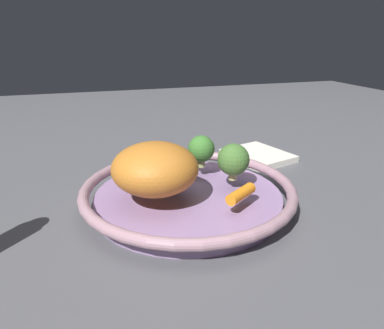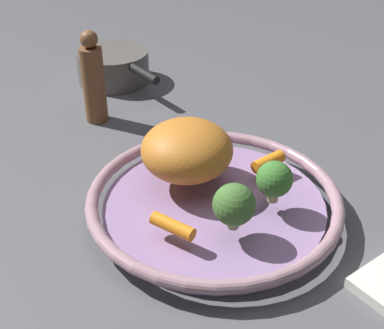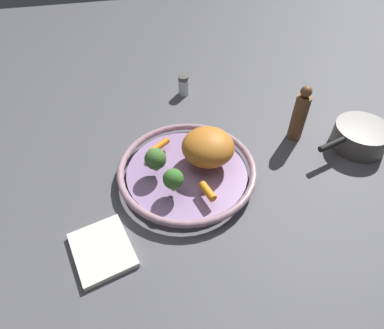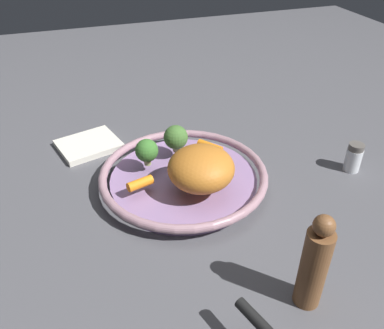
{
  "view_description": "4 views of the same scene",
  "coord_description": "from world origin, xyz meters",
  "px_view_note": "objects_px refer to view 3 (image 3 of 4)",
  "views": [
    {
      "loc": [
        0.51,
        -0.15,
        0.27
      ],
      "look_at": [
        0.01,
        0.0,
        0.08
      ],
      "focal_mm": 33.15,
      "sensor_mm": 36.0,
      "label": 1
    },
    {
      "loc": [
        0.24,
        0.54,
        0.47
      ],
      "look_at": [
        0.02,
        -0.03,
        0.07
      ],
      "focal_mm": 49.99,
      "sensor_mm": 36.0,
      "label": 2
    },
    {
      "loc": [
        -0.57,
        0.11,
        0.64
      ],
      "look_at": [
        -0.03,
        -0.01,
        0.07
      ],
      "focal_mm": 31.24,
      "sensor_mm": 36.0,
      "label": 3
    },
    {
      "loc": [
        -0.2,
        -0.64,
        0.52
      ],
      "look_at": [
        0.02,
        -0.01,
        0.05
      ],
      "focal_mm": 37.33,
      "sensor_mm": 36.0,
      "label": 4
    }
  ],
  "objects_px": {
    "roast_chicken_piece": "(208,147)",
    "baby_carrot_back": "(208,191)",
    "broccoli_floret_mid": "(155,159)",
    "dish_towel": "(102,250)",
    "broccoli_floret_edge": "(173,179)",
    "baby_carrot_left": "(160,146)",
    "serving_bowl": "(187,171)",
    "salt_shaker": "(184,85)",
    "saucepan": "(360,137)",
    "pepper_mill": "(300,115)"
  },
  "relations": [
    {
      "from": "roast_chicken_piece",
      "to": "baby_carrot_back",
      "type": "relative_size",
      "value": 2.56
    },
    {
      "from": "broccoli_floret_mid",
      "to": "dish_towel",
      "type": "xyz_separation_m",
      "value": [
        -0.18,
        0.14,
        -0.07
      ]
    },
    {
      "from": "broccoli_floret_edge",
      "to": "broccoli_floret_mid",
      "type": "relative_size",
      "value": 0.95
    },
    {
      "from": "broccoli_floret_mid",
      "to": "baby_carrot_left",
      "type": "bearing_deg",
      "value": -14.5
    },
    {
      "from": "serving_bowl",
      "to": "roast_chicken_piece",
      "type": "bearing_deg",
      "value": -72.74
    },
    {
      "from": "broccoli_floret_edge",
      "to": "salt_shaker",
      "type": "height_order",
      "value": "broccoli_floret_edge"
    },
    {
      "from": "roast_chicken_piece",
      "to": "saucepan",
      "type": "relative_size",
      "value": 0.58
    },
    {
      "from": "roast_chicken_piece",
      "to": "broccoli_floret_edge",
      "type": "relative_size",
      "value": 2.25
    },
    {
      "from": "serving_bowl",
      "to": "baby_carrot_left",
      "type": "height_order",
      "value": "baby_carrot_left"
    },
    {
      "from": "serving_bowl",
      "to": "broccoli_floret_mid",
      "type": "distance_m",
      "value": 0.09
    },
    {
      "from": "baby_carrot_back",
      "to": "saucepan",
      "type": "relative_size",
      "value": 0.23
    },
    {
      "from": "pepper_mill",
      "to": "serving_bowl",
      "type": "bearing_deg",
      "value": 104.94
    },
    {
      "from": "serving_bowl",
      "to": "baby_carrot_back",
      "type": "distance_m",
      "value": 0.1
    },
    {
      "from": "baby_carrot_back",
      "to": "saucepan",
      "type": "bearing_deg",
      "value": -76.19
    },
    {
      "from": "baby_carrot_left",
      "to": "baby_carrot_back",
      "type": "bearing_deg",
      "value": -154.24
    },
    {
      "from": "baby_carrot_left",
      "to": "pepper_mill",
      "type": "distance_m",
      "value": 0.39
    },
    {
      "from": "saucepan",
      "to": "dish_towel",
      "type": "xyz_separation_m",
      "value": [
        -0.19,
        0.71,
        -0.03
      ]
    },
    {
      "from": "broccoli_floret_edge",
      "to": "broccoli_floret_mid",
      "type": "xyz_separation_m",
      "value": [
        0.07,
        0.03,
        0.0
      ]
    },
    {
      "from": "serving_bowl",
      "to": "dish_towel",
      "type": "height_order",
      "value": "serving_bowl"
    },
    {
      "from": "broccoli_floret_mid",
      "to": "pepper_mill",
      "type": "bearing_deg",
      "value": -78.67
    },
    {
      "from": "baby_carrot_back",
      "to": "roast_chicken_piece",
      "type": "bearing_deg",
      "value": -14.11
    },
    {
      "from": "serving_bowl",
      "to": "broccoli_floret_edge",
      "type": "relative_size",
      "value": 5.98
    },
    {
      "from": "broccoli_floret_edge",
      "to": "salt_shaker",
      "type": "distance_m",
      "value": 0.45
    },
    {
      "from": "serving_bowl",
      "to": "salt_shaker",
      "type": "xyz_separation_m",
      "value": [
        0.37,
        -0.07,
        0.01
      ]
    },
    {
      "from": "saucepan",
      "to": "salt_shaker",
      "type": "bearing_deg",
      "value": 50.14
    },
    {
      "from": "serving_bowl",
      "to": "saucepan",
      "type": "distance_m",
      "value": 0.49
    },
    {
      "from": "roast_chicken_piece",
      "to": "dish_towel",
      "type": "height_order",
      "value": "roast_chicken_piece"
    },
    {
      "from": "broccoli_floret_edge",
      "to": "pepper_mill",
      "type": "distance_m",
      "value": 0.41
    },
    {
      "from": "baby_carrot_left",
      "to": "salt_shaker",
      "type": "distance_m",
      "value": 0.32
    },
    {
      "from": "roast_chicken_piece",
      "to": "broccoli_floret_mid",
      "type": "distance_m",
      "value": 0.13
    },
    {
      "from": "roast_chicken_piece",
      "to": "baby_carrot_back",
      "type": "bearing_deg",
      "value": 165.89
    },
    {
      "from": "baby_carrot_back",
      "to": "dish_towel",
      "type": "distance_m",
      "value": 0.26
    },
    {
      "from": "broccoli_floret_edge",
      "to": "dish_towel",
      "type": "height_order",
      "value": "broccoli_floret_edge"
    },
    {
      "from": "pepper_mill",
      "to": "dish_towel",
      "type": "height_order",
      "value": "pepper_mill"
    },
    {
      "from": "dish_towel",
      "to": "saucepan",
      "type": "bearing_deg",
      "value": -75.05
    },
    {
      "from": "salt_shaker",
      "to": "baby_carrot_back",
      "type": "bearing_deg",
      "value": 175.55
    },
    {
      "from": "serving_bowl",
      "to": "baby_carrot_back",
      "type": "bearing_deg",
      "value": -163.57
    },
    {
      "from": "broccoli_floret_mid",
      "to": "broccoli_floret_edge",
      "type": "bearing_deg",
      "value": -156.73
    },
    {
      "from": "baby_carrot_back",
      "to": "broccoli_floret_mid",
      "type": "relative_size",
      "value": 0.84
    },
    {
      "from": "baby_carrot_left",
      "to": "pepper_mill",
      "type": "bearing_deg",
      "value": -88.65
    },
    {
      "from": "broccoli_floret_mid",
      "to": "salt_shaker",
      "type": "distance_m",
      "value": 0.39
    },
    {
      "from": "saucepan",
      "to": "dish_towel",
      "type": "height_order",
      "value": "saucepan"
    },
    {
      "from": "broccoli_floret_mid",
      "to": "pepper_mill",
      "type": "height_order",
      "value": "pepper_mill"
    },
    {
      "from": "salt_shaker",
      "to": "saucepan",
      "type": "distance_m",
      "value": 0.55
    },
    {
      "from": "roast_chicken_piece",
      "to": "saucepan",
      "type": "height_order",
      "value": "roast_chicken_piece"
    },
    {
      "from": "salt_shaker",
      "to": "baby_carrot_left",
      "type": "bearing_deg",
      "value": 157.36
    },
    {
      "from": "baby_carrot_left",
      "to": "broccoli_floret_mid",
      "type": "xyz_separation_m",
      "value": [
        -0.07,
        0.02,
        0.03
      ]
    },
    {
      "from": "baby_carrot_back",
      "to": "broccoli_floret_edge",
      "type": "xyz_separation_m",
      "value": [
        0.03,
        0.07,
        0.02
      ]
    },
    {
      "from": "baby_carrot_left",
      "to": "broccoli_floret_edge",
      "type": "xyz_separation_m",
      "value": [
        -0.14,
        -0.01,
        0.03
      ]
    },
    {
      "from": "roast_chicken_piece",
      "to": "baby_carrot_left",
      "type": "xyz_separation_m",
      "value": [
        0.06,
        0.11,
        -0.03
      ]
    }
  ]
}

